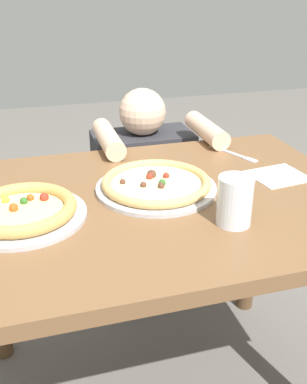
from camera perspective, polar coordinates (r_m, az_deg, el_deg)
name	(u,v)px	position (r m, az deg, el deg)	size (l,w,h in m)	color
dining_table	(155,235)	(1.29, 0.19, -5.48)	(1.16, 0.83, 0.75)	brown
pizza_near	(23,211)	(1.17, -16.22, -2.31)	(0.32, 0.32, 0.04)	#B7B7BC
pizza_far	(156,184)	(1.27, 0.33, 0.99)	(0.34, 0.34, 0.04)	#B7B7BC
water_cup_clear	(235,200)	(1.10, 10.25, -1.05)	(0.09, 0.09, 0.12)	silver
paper_napkin	(278,176)	(1.42, 15.50, 1.98)	(0.16, 0.14, 0.00)	white
fork	(235,154)	(1.56, 10.25, 4.71)	(0.10, 0.19, 0.00)	silver
diner_seated	(144,203)	(1.99, -1.23, -1.43)	(0.44, 0.53, 0.90)	#333847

